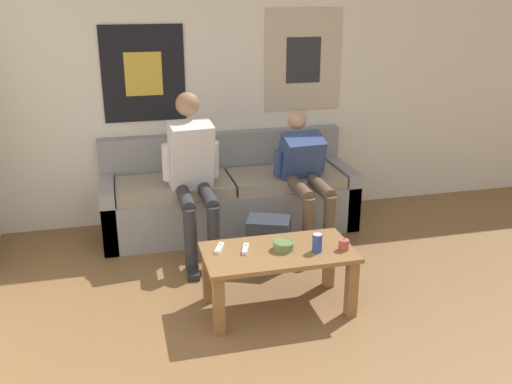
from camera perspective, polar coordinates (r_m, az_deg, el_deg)
name	(u,v)px	position (r m, az deg, el deg)	size (l,w,h in m)	color
wall_back	(206,82)	(5.22, -5.03, 10.92)	(10.00, 0.07, 2.55)	white
couch	(229,197)	(5.15, -2.71, -0.54)	(2.23, 0.73, 0.83)	gray
coffee_table	(278,262)	(3.84, 2.24, -7.03)	(1.00, 0.52, 0.43)	olive
person_seated_adult	(193,170)	(4.60, -6.31, 2.21)	(0.47, 0.86, 1.29)	#2D2D33
person_seated_teen	(305,174)	(4.83, 4.97, 1.84)	(0.47, 0.90, 1.08)	brown
backpack	(268,243)	(4.50, 1.25, -5.10)	(0.39, 0.35, 0.38)	#282D38
ceramic_bowl	(283,245)	(3.79, 2.76, -5.31)	(0.14, 0.14, 0.06)	#607F47
pillar_candle	(344,245)	(3.83, 8.76, -5.23)	(0.07, 0.07, 0.08)	#B24C42
drink_can_blue	(317,243)	(3.77, 6.14, -5.08)	(0.07, 0.07, 0.12)	#28479E
game_controller_near_left	(245,249)	(3.79, -1.07, -5.71)	(0.08, 0.15, 0.03)	white
game_controller_near_right	(219,248)	(3.80, -3.69, -5.63)	(0.09, 0.15, 0.03)	white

